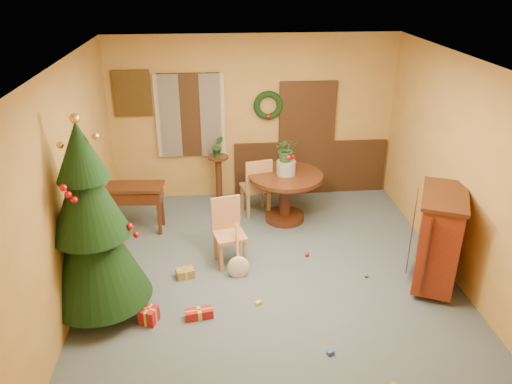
{
  "coord_description": "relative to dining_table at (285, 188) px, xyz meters",
  "views": [
    {
      "loc": [
        -0.7,
        -5.74,
        3.95
      ],
      "look_at": [
        -0.16,
        0.4,
        1.11
      ],
      "focal_mm": 35.0,
      "sensor_mm": 36.0,
      "label": 1
    }
  ],
  "objects": [
    {
      "name": "room_envelope",
      "position": [
        -0.23,
        1.06,
        0.53
      ],
      "size": [
        5.5,
        5.5,
        5.5
      ],
      "color": "#384351",
      "rests_on": "ground"
    },
    {
      "name": "dining_table",
      "position": [
        0.0,
        0.0,
        0.0
      ],
      "size": [
        1.21,
        1.21,
        0.83
      ],
      "color": "black",
      "rests_on": "floor"
    },
    {
      "name": "urn",
      "position": [
        0.0,
        0.0,
        0.36
      ],
      "size": [
        0.31,
        0.31,
        0.22
      ],
      "primitive_type": "cylinder",
      "color": "slate",
      "rests_on": "dining_table"
    },
    {
      "name": "centerpiece_plant",
      "position": [
        0.0,
        0.0,
        0.68
      ],
      "size": [
        0.36,
        0.31,
        0.4
      ],
      "primitive_type": "imported",
      "color": "#1E4C23",
      "rests_on": "urn"
    },
    {
      "name": "chair_near",
      "position": [
        -0.99,
        -1.18,
        -0.06
      ],
      "size": [
        0.5,
        0.5,
        0.97
      ],
      "color": "brown",
      "rests_on": "floor"
    },
    {
      "name": "chair_far",
      "position": [
        -0.45,
        0.21,
        -0.03
      ],
      "size": [
        0.53,
        0.53,
        1.04
      ],
      "color": "brown",
      "rests_on": "floor"
    },
    {
      "name": "guitar",
      "position": [
        -0.87,
        -1.61,
        -0.22
      ],
      "size": [
        0.37,
        0.51,
        0.7
      ],
      "primitive_type": null,
      "rotation": [
        -0.49,
        0.0,
        0.15
      ],
      "color": "beige",
      "rests_on": "floor"
    },
    {
      "name": "plant_stand",
      "position": [
        -1.08,
        0.69,
        -0.01
      ],
      "size": [
        0.36,
        0.36,
        0.92
      ],
      "color": "black",
      "rests_on": "floor"
    },
    {
      "name": "stand_plant",
      "position": [
        -1.08,
        0.69,
        0.52
      ],
      "size": [
        0.23,
        0.2,
        0.37
      ],
      "primitive_type": "imported",
      "rotation": [
        0.0,
        0.0,
        0.16
      ],
      "color": "#19471E",
      "rests_on": "plant_stand"
    },
    {
      "name": "christmas_tree",
      "position": [
        -2.58,
        -2.2,
        0.62
      ],
      "size": [
        1.22,
        1.22,
        2.53
      ],
      "color": "#382111",
      "rests_on": "floor"
    },
    {
      "name": "writing_desk",
      "position": [
        -2.41,
        -0.14,
        0.01
      ],
      "size": [
        0.91,
        0.49,
        0.79
      ],
      "color": "black",
      "rests_on": "floor"
    },
    {
      "name": "sideboard",
      "position": [
        1.72,
        -1.99,
        0.13
      ],
      "size": [
        0.93,
        1.17,
        1.33
      ],
      "color": "#551509",
      "rests_on": "floor"
    },
    {
      "name": "gift_b",
      "position": [
        -2.0,
        -2.48,
        -0.48
      ],
      "size": [
        0.25,
        0.25,
        0.2
      ],
      "color": "maroon",
      "rests_on": "floor"
    },
    {
      "name": "gift_c",
      "position": [
        -1.6,
        -1.56,
        -0.52
      ],
      "size": [
        0.27,
        0.22,
        0.13
      ],
      "color": "brown",
      "rests_on": "floor"
    },
    {
      "name": "gift_d",
      "position": [
        -1.4,
        -2.45,
        -0.52
      ],
      "size": [
        0.35,
        0.19,
        0.12
      ],
      "color": "maroon",
      "rests_on": "floor"
    },
    {
      "name": "toy_a",
      "position": [
        0.06,
        -3.21,
        -0.56
      ],
      "size": [
        0.09,
        0.08,
        0.05
      ],
      "primitive_type": "cube",
      "rotation": [
        0.0,
        0.0,
        0.43
      ],
      "color": "#2A4DB7",
      "rests_on": "floor"
    },
    {
      "name": "toy_b",
      "position": [
        0.88,
        -1.78,
        -0.55
      ],
      "size": [
        0.06,
        0.06,
        0.06
      ],
      "primitive_type": "sphere",
      "color": "#268C28",
      "rests_on": "floor"
    },
    {
      "name": "toy_c",
      "position": [
        -0.66,
        -2.26,
        -0.56
      ],
      "size": [
        0.09,
        0.09,
        0.05
      ],
      "primitive_type": "cube",
      "rotation": [
        0.0,
        0.0,
        0.75
      ],
      "color": "gold",
      "rests_on": "floor"
    },
    {
      "name": "toy_d",
      "position": [
        0.17,
        -1.18,
        -0.55
      ],
      "size": [
        0.06,
        0.06,
        0.06
      ],
      "primitive_type": "sphere",
      "color": "#B50C0E",
      "rests_on": "floor"
    }
  ]
}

